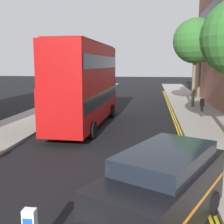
% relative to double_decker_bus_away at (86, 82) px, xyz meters
% --- Properties ---
extents(sidewalk_right, '(4.00, 80.00, 0.14)m').
position_rel_double_decker_bus_away_xyz_m(sidewalk_right, '(8.47, 0.49, -2.96)').
color(sidewalk_right, '#9E9991').
rests_on(sidewalk_right, ground).
extents(sidewalk_left, '(4.00, 80.00, 0.14)m').
position_rel_double_decker_bus_away_xyz_m(sidewalk_left, '(-4.53, 0.49, -2.96)').
color(sidewalk_left, '#9E9991').
rests_on(sidewalk_left, ground).
extents(kerb_line_outer, '(0.10, 56.00, 0.01)m').
position_rel_double_decker_bus_away_xyz_m(kerb_line_outer, '(6.37, -1.51, -3.03)').
color(kerb_line_outer, yellow).
rests_on(kerb_line_outer, ground).
extents(kerb_line_inner, '(0.10, 56.00, 0.01)m').
position_rel_double_decker_bus_away_xyz_m(kerb_line_inner, '(6.21, -1.51, -3.03)').
color(kerb_line_inner, yellow).
rests_on(kerb_line_inner, ground).
extents(double_decker_bus_away, '(2.98, 10.86, 5.64)m').
position_rel_double_decker_bus_away_xyz_m(double_decker_bus_away, '(0.00, 0.00, 0.00)').
color(double_decker_bus_away, '#B20F0F').
rests_on(double_decker_bus_away, ground).
extents(taxi_minivan, '(3.80, 5.14, 2.12)m').
position_rel_double_decker_bus_away_xyz_m(taxi_minivan, '(4.81, -11.89, -1.96)').
color(taxi_minivan, black).
rests_on(taxi_minivan, ground).
extents(pedestrian_far, '(0.34, 0.22, 1.62)m').
position_rel_double_decker_bus_away_xyz_m(pedestrian_far, '(8.45, 3.97, -2.04)').
color(pedestrian_far, '#2D2D38').
rests_on(pedestrian_far, sidewalk_right).
extents(street_tree_mid, '(3.58, 3.58, 8.45)m').
position_rel_double_decker_bus_away_xyz_m(street_tree_mid, '(9.94, 15.50, 3.72)').
color(street_tree_mid, '#6B6047').
rests_on(street_tree_mid, sidewalk_right).
extents(street_tree_far, '(4.24, 4.24, 8.38)m').
position_rel_double_decker_bus_away_xyz_m(street_tree_far, '(8.46, 9.27, 3.34)').
color(street_tree_far, '#6B6047').
rests_on(street_tree_far, sidewalk_right).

